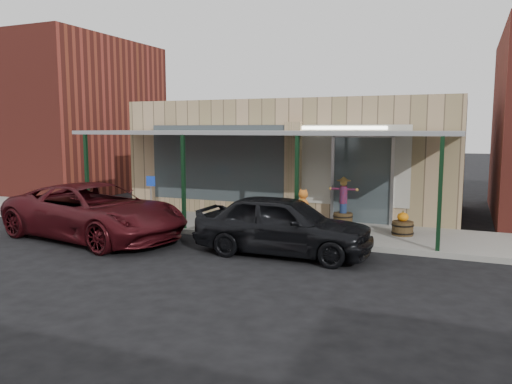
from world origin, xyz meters
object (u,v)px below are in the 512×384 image
at_px(handicap_sign, 151,193).
at_px(parked_sedan, 283,225).
at_px(car_maroon, 95,211).
at_px(barrel_scarecrow, 343,209).
at_px(barrel_pumpkin, 403,226).

height_order(handicap_sign, parked_sedan, handicap_sign).
bearing_deg(car_maroon, parked_sedan, -75.84).
xyz_separation_m(barrel_scarecrow, barrel_pumpkin, (1.90, -0.77, -0.27)).
xyz_separation_m(barrel_scarecrow, car_maroon, (-6.33, -4.02, 0.13)).
relative_size(barrel_scarecrow, barrel_pumpkin, 2.02).
height_order(barrel_pumpkin, parked_sedan, parked_sedan).
bearing_deg(handicap_sign, barrel_scarecrow, 19.47).
bearing_deg(handicap_sign, barrel_pumpkin, 9.29).
distance_m(barrel_scarecrow, car_maroon, 7.50).
relative_size(barrel_pumpkin, parked_sedan, 0.17).
bearing_deg(barrel_pumpkin, barrel_scarecrow, 158.07).
relative_size(parked_sedan, car_maroon, 0.78).
bearing_deg(car_maroon, handicap_sign, -7.15).
height_order(barrel_pumpkin, car_maroon, car_maroon).
xyz_separation_m(parked_sedan, car_maroon, (-5.64, -0.40, 0.03)).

